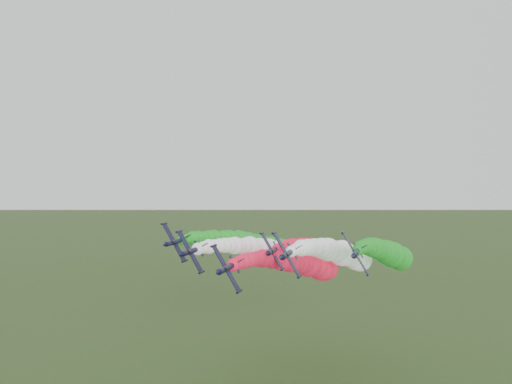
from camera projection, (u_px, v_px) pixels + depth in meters
The scene contains 6 objects.
jet_lead at pixel (304, 263), 138.31m from camera, with size 15.70×75.59×19.00m.
jet_inner_left at pixel (272, 252), 148.11m from camera, with size 15.31×75.20×18.61m.
jet_inner_right at pixel (342, 254), 141.39m from camera, with size 15.57×75.46×18.87m.
jet_outer_left at pixel (258, 246), 158.07m from camera, with size 16.03×75.92×19.33m.
jet_outer_right at pixel (388, 253), 147.29m from camera, with size 15.70×75.59×19.00m.
jet_trail at pixel (326, 252), 162.50m from camera, with size 15.45×75.34×18.74m.
Camera 1 is at (30.56, -96.60, 60.14)m, focal length 35.00 mm.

